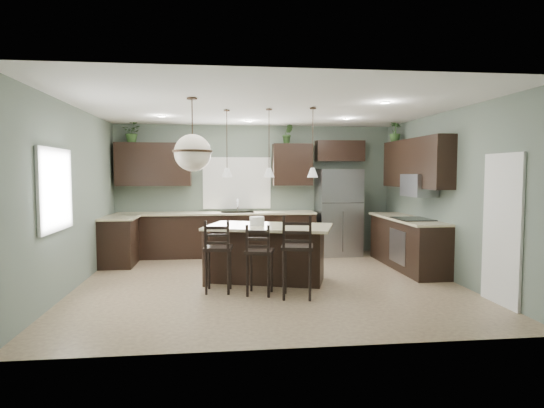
{
  "coord_description": "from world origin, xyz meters",
  "views": [
    {
      "loc": [
        -0.78,
        -7.19,
        1.78
      ],
      "look_at": [
        0.1,
        0.4,
        1.25
      ],
      "focal_mm": 30.0,
      "sensor_mm": 36.0,
      "label": 1
    }
  ],
  "objects_px": {
    "plant_back_left": "(132,132)",
    "refrigerator": "(338,212)",
    "bar_stool_center": "(260,259)",
    "serving_dish": "(257,221)",
    "bar_stool_right": "(297,256)",
    "bar_stool_left": "(218,256)",
    "kitchen_island": "(269,254)"
  },
  "relations": [
    {
      "from": "bar_stool_left",
      "to": "bar_stool_right",
      "type": "height_order",
      "value": "bar_stool_right"
    },
    {
      "from": "serving_dish",
      "to": "refrigerator",
      "type": "bearing_deg",
      "value": 48.75
    },
    {
      "from": "refrigerator",
      "to": "serving_dish",
      "type": "distance_m",
      "value": 2.96
    },
    {
      "from": "bar_stool_right",
      "to": "plant_back_left",
      "type": "relative_size",
      "value": 2.83
    },
    {
      "from": "bar_stool_center",
      "to": "plant_back_left",
      "type": "relative_size",
      "value": 2.48
    },
    {
      "from": "bar_stool_right",
      "to": "plant_back_left",
      "type": "xyz_separation_m",
      "value": [
        -2.87,
        3.46,
        2.01
      ]
    },
    {
      "from": "refrigerator",
      "to": "kitchen_island",
      "type": "height_order",
      "value": "refrigerator"
    },
    {
      "from": "bar_stool_center",
      "to": "plant_back_left",
      "type": "xyz_separation_m",
      "value": [
        -2.35,
        3.24,
        2.09
      ]
    },
    {
      "from": "serving_dish",
      "to": "bar_stool_left",
      "type": "height_order",
      "value": "bar_stool_left"
    },
    {
      "from": "serving_dish",
      "to": "bar_stool_center",
      "type": "relative_size",
      "value": 0.23
    },
    {
      "from": "refrigerator",
      "to": "plant_back_left",
      "type": "xyz_separation_m",
      "value": [
        -4.33,
        0.2,
        1.69
      ]
    },
    {
      "from": "serving_dish",
      "to": "bar_stool_left",
      "type": "xyz_separation_m",
      "value": [
        -0.63,
        -0.61,
        -0.45
      ]
    },
    {
      "from": "bar_stool_left",
      "to": "bar_stool_right",
      "type": "xyz_separation_m",
      "value": [
        1.11,
        -0.43,
        0.05
      ]
    },
    {
      "from": "refrigerator",
      "to": "bar_stool_center",
      "type": "distance_m",
      "value": 3.65
    },
    {
      "from": "kitchen_island",
      "to": "plant_back_left",
      "type": "bearing_deg",
      "value": 153.69
    },
    {
      "from": "bar_stool_right",
      "to": "bar_stool_left",
      "type": "bearing_deg",
      "value": 170.44
    },
    {
      "from": "plant_back_left",
      "to": "bar_stool_right",
      "type": "bearing_deg",
      "value": -50.32
    },
    {
      "from": "refrigerator",
      "to": "bar_stool_left",
      "type": "distance_m",
      "value": 3.84
    },
    {
      "from": "refrigerator",
      "to": "bar_stool_left",
      "type": "relative_size",
      "value": 1.7
    },
    {
      "from": "serving_dish",
      "to": "bar_stool_center",
      "type": "height_order",
      "value": "serving_dish"
    },
    {
      "from": "kitchen_island",
      "to": "plant_back_left",
      "type": "height_order",
      "value": "plant_back_left"
    },
    {
      "from": "plant_back_left",
      "to": "refrigerator",
      "type": "bearing_deg",
      "value": -2.67
    },
    {
      "from": "bar_stool_center",
      "to": "bar_stool_right",
      "type": "bearing_deg",
      "value": -9.02
    },
    {
      "from": "serving_dish",
      "to": "bar_stool_left",
      "type": "relative_size",
      "value": 0.22
    },
    {
      "from": "kitchen_island",
      "to": "bar_stool_right",
      "type": "xyz_separation_m",
      "value": [
        0.3,
        -0.98,
        0.13
      ]
    },
    {
      "from": "bar_stool_right",
      "to": "bar_stool_center",
      "type": "bearing_deg",
      "value": 168.35
    },
    {
      "from": "refrigerator",
      "to": "kitchen_island",
      "type": "relative_size",
      "value": 0.93
    },
    {
      "from": "refrigerator",
      "to": "plant_back_left",
      "type": "bearing_deg",
      "value": 177.33
    },
    {
      "from": "refrigerator",
      "to": "bar_stool_right",
      "type": "height_order",
      "value": "refrigerator"
    },
    {
      "from": "bar_stool_left",
      "to": "bar_stool_center",
      "type": "xyz_separation_m",
      "value": [
        0.6,
        -0.21,
        -0.02
      ]
    },
    {
      "from": "refrigerator",
      "to": "plant_back_left",
      "type": "distance_m",
      "value": 4.65
    },
    {
      "from": "refrigerator",
      "to": "bar_stool_left",
      "type": "bearing_deg",
      "value": -132.35
    }
  ]
}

